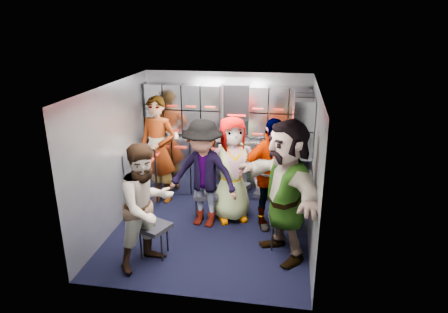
% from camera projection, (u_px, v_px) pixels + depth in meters
% --- Properties ---
extents(floor, '(3.00, 3.00, 0.00)m').
position_uv_depth(floor, '(211.00, 229.00, 5.87)').
color(floor, black).
rests_on(floor, ground).
extents(wall_back, '(2.80, 0.04, 2.10)m').
position_uv_depth(wall_back, '(227.00, 133.00, 6.91)').
color(wall_back, '#92979F').
rests_on(wall_back, ground).
extents(wall_left, '(0.04, 3.00, 2.10)m').
position_uv_depth(wall_left, '(115.00, 157.00, 5.74)').
color(wall_left, '#92979F').
rests_on(wall_left, ground).
extents(wall_right, '(0.04, 3.00, 2.10)m').
position_uv_depth(wall_right, '(313.00, 169.00, 5.30)').
color(wall_right, '#92979F').
rests_on(wall_right, ground).
extents(ceiling, '(2.80, 3.00, 0.02)m').
position_uv_depth(ceiling, '(209.00, 87.00, 5.17)').
color(ceiling, silver).
rests_on(ceiling, wall_back).
extents(cart_bank_back, '(2.68, 0.38, 0.99)m').
position_uv_depth(cart_bank_back, '(225.00, 167.00, 6.90)').
color(cart_bank_back, '#9BA1AB').
rests_on(cart_bank_back, ground).
extents(cart_bank_left, '(0.38, 0.76, 0.99)m').
position_uv_depth(cart_bank_left, '(145.00, 179.00, 6.41)').
color(cart_bank_left, '#9BA1AB').
rests_on(cart_bank_left, ground).
extents(counter, '(2.68, 0.42, 0.03)m').
position_uv_depth(counter, '(225.00, 138.00, 6.73)').
color(counter, silver).
rests_on(counter, cart_bank_back).
extents(locker_bank_back, '(2.68, 0.28, 0.82)m').
position_uv_depth(locker_bank_back, '(226.00, 110.00, 6.63)').
color(locker_bank_back, '#9BA1AB').
rests_on(locker_bank_back, wall_back).
extents(locker_bank_right, '(0.28, 1.00, 0.82)m').
position_uv_depth(locker_bank_right, '(303.00, 123.00, 5.83)').
color(locker_bank_right, '#9BA1AB').
rests_on(locker_bank_right, wall_right).
extents(right_cabinet, '(0.28, 1.20, 1.00)m').
position_uv_depth(right_cabinet, '(299.00, 188.00, 6.07)').
color(right_cabinet, '#9BA1AB').
rests_on(right_cabinet, ground).
extents(coffee_niche, '(0.46, 0.16, 0.84)m').
position_uv_depth(coffee_niche, '(237.00, 111.00, 6.66)').
color(coffee_niche, black).
rests_on(coffee_niche, wall_back).
extents(red_latch_strip, '(2.60, 0.02, 0.03)m').
position_uv_depth(red_latch_strip, '(223.00, 150.00, 6.59)').
color(red_latch_strip, '#A01F12').
rests_on(red_latch_strip, cart_bank_back).
extents(jump_seat_near_left, '(0.49, 0.48, 0.45)m').
position_uv_depth(jump_seat_near_left, '(153.00, 228.00, 5.12)').
color(jump_seat_near_left, black).
rests_on(jump_seat_near_left, ground).
extents(jump_seat_mid_left, '(0.42, 0.40, 0.43)m').
position_uv_depth(jump_seat_mid_left, '(206.00, 196.00, 6.07)').
color(jump_seat_mid_left, black).
rests_on(jump_seat_mid_left, ground).
extents(jump_seat_center, '(0.53, 0.52, 0.49)m').
position_uv_depth(jump_seat_center, '(234.00, 188.00, 6.23)').
color(jump_seat_center, black).
rests_on(jump_seat_center, ground).
extents(jump_seat_mid_right, '(0.50, 0.49, 0.48)m').
position_uv_depth(jump_seat_mid_right, '(270.00, 195.00, 6.02)').
color(jump_seat_mid_right, black).
rests_on(jump_seat_mid_right, ground).
extents(jump_seat_near_right, '(0.43, 0.42, 0.44)m').
position_uv_depth(jump_seat_near_right, '(284.00, 221.00, 5.30)').
color(jump_seat_near_right, black).
rests_on(jump_seat_near_right, ground).
extents(attendant_standing, '(0.71, 0.54, 1.78)m').
position_uv_depth(attendant_standing, '(158.00, 150.00, 6.54)').
color(attendant_standing, black).
rests_on(attendant_standing, ground).
extents(attendant_arc_a, '(0.94, 0.98, 1.59)m').
position_uv_depth(attendant_arc_a, '(147.00, 206.00, 4.82)').
color(attendant_arc_a, black).
rests_on(attendant_arc_a, ground).
extents(attendant_arc_b, '(1.14, 0.80, 1.62)m').
position_uv_depth(attendant_arc_b, '(203.00, 174.00, 5.76)').
color(attendant_arc_b, black).
rests_on(attendant_arc_b, ground).
extents(attendant_arc_c, '(0.93, 0.78, 1.61)m').
position_uv_depth(attendant_arc_c, '(232.00, 170.00, 5.94)').
color(attendant_arc_c, black).
rests_on(attendant_arc_c, ground).
extents(attendant_arc_d, '(1.05, 0.74, 1.65)m').
position_uv_depth(attendant_arc_d, '(271.00, 174.00, 5.71)').
color(attendant_arc_d, black).
rests_on(attendant_arc_d, ground).
extents(attendant_arc_e, '(1.40, 1.72, 1.84)m').
position_uv_depth(attendant_arc_e, '(285.00, 190.00, 4.96)').
color(attendant_arc_e, black).
rests_on(attendant_arc_e, ground).
extents(bottle_left, '(0.06, 0.06, 0.25)m').
position_uv_depth(bottle_left, '(169.00, 129.00, 6.79)').
color(bottle_left, white).
rests_on(bottle_left, counter).
extents(bottle_mid, '(0.06, 0.06, 0.27)m').
position_uv_depth(bottle_mid, '(203.00, 130.00, 6.69)').
color(bottle_mid, white).
rests_on(bottle_mid, counter).
extents(bottle_right, '(0.07, 0.07, 0.23)m').
position_uv_depth(bottle_right, '(239.00, 132.00, 6.61)').
color(bottle_right, white).
rests_on(bottle_right, counter).
extents(cup_left, '(0.07, 0.07, 0.09)m').
position_uv_depth(cup_left, '(176.00, 134.00, 6.79)').
color(cup_left, '#C7B48C').
rests_on(cup_left, counter).
extents(cup_right, '(0.07, 0.07, 0.11)m').
position_uv_depth(cup_right, '(274.00, 138.00, 6.53)').
color(cup_right, '#C7B48C').
rests_on(cup_right, counter).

